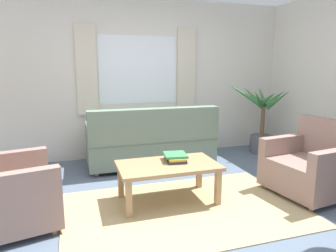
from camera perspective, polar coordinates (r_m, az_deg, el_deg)
name	(u,v)px	position (r m, az deg, el deg)	size (l,w,h in m)	color
ground_plane	(184,210)	(3.35, 3.08, -15.42)	(6.24, 6.24, 0.00)	slate
wall_back	(138,79)	(5.19, -5.70, 8.77)	(5.32, 0.12, 2.60)	silver
window_with_curtains	(139,70)	(5.10, -5.54, 10.42)	(1.98, 0.07, 1.40)	white
area_rug	(184,209)	(3.35, 3.09, -15.32)	(2.49, 1.61, 0.01)	tan
couch	(151,142)	(4.65, -3.15, -3.03)	(1.90, 0.82, 0.92)	slate
armchair_left	(1,192)	(3.25, -28.78, -10.86)	(0.99, 1.00, 0.88)	gray
armchair_right	(313,165)	(4.01, 25.50, -6.58)	(0.92, 0.94, 0.88)	gray
coffee_table	(168,169)	(3.40, -0.01, -8.04)	(1.10, 0.64, 0.44)	#A87F56
book_stack_on_table	(175,157)	(3.49, 1.38, -5.87)	(0.28, 0.33, 0.08)	#2D2D33
potted_plant	(261,124)	(5.59, 17.10, 0.40)	(1.07, 1.05, 1.25)	#56565B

